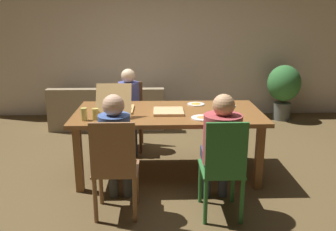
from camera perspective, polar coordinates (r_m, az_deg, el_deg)
The scene contains 20 objects.
ground_plane at distance 4.44m, azimuth 0.04°, elevation -9.06°, with size 20.00×20.00×0.00m, color brown.
back_wall at distance 6.80m, azimuth -0.71°, elevation 11.49°, with size 7.41×0.12×2.72m, color beige.
dining_table at distance 4.20m, azimuth 0.04°, elevation -0.45°, with size 2.16×1.07×0.78m.
chair_0 at distance 3.35m, azimuth 8.73°, elevation -7.91°, with size 0.39×0.46×0.98m.
person_0 at distance 3.43m, azimuth 8.37°, elevation -4.32°, with size 0.35×0.55×1.18m.
chair_1 at distance 3.36m, azimuth -8.43°, elevation -7.97°, with size 0.42×0.40×0.97m.
person_1 at distance 3.44m, azimuth -8.24°, elevation -4.46°, with size 0.29×0.51×1.18m.
chair_2 at distance 5.18m, azimuth -6.06°, elevation 0.36°, with size 0.38×0.45×0.93m.
person_2 at distance 4.99m, azimuth -6.25°, elevation 1.81°, with size 0.29×0.49×1.15m.
pizza_box_0 at distance 4.12m, azimuth 0.08°, elevation 0.64°, with size 0.34×0.34×0.03m.
pizza_box_1 at distance 4.20m, azimuth -8.17°, elevation 1.27°, with size 0.38×0.58×0.36m.
plate_0 at distance 4.48m, azimuth 9.05°, elevation 1.60°, with size 0.25×0.25×0.03m.
plate_1 at distance 4.50m, azimuth 4.45°, elevation 1.85°, with size 0.21×0.21×0.03m.
plate_2 at distance 4.20m, azimuth 8.53°, elevation 0.63°, with size 0.21×0.21×0.01m.
plate_3 at distance 3.91m, azimuth 5.46°, elevation -0.33°, with size 0.24×0.24×0.03m.
drinking_glass_0 at distance 3.91m, azimuth -8.04°, elevation 0.46°, with size 0.07×0.07×0.13m, color #E7C768.
drinking_glass_1 at distance 3.92m, azimuth -11.43°, elevation 0.23°, with size 0.07×0.07×0.12m, color #DBC85B.
drinking_glass_2 at distance 3.91m, azimuth -13.16°, elevation 0.21°, with size 0.07×0.07×0.13m, color #DACB62.
couch at distance 6.29m, azimuth -9.36°, elevation 0.78°, with size 1.90×0.84×0.70m.
potted_plant at distance 6.82m, azimuth 17.85°, elevation 4.38°, with size 0.59×0.59×1.00m.
Camera 1 is at (-0.13, -4.03, 1.86)m, focal length 38.51 mm.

